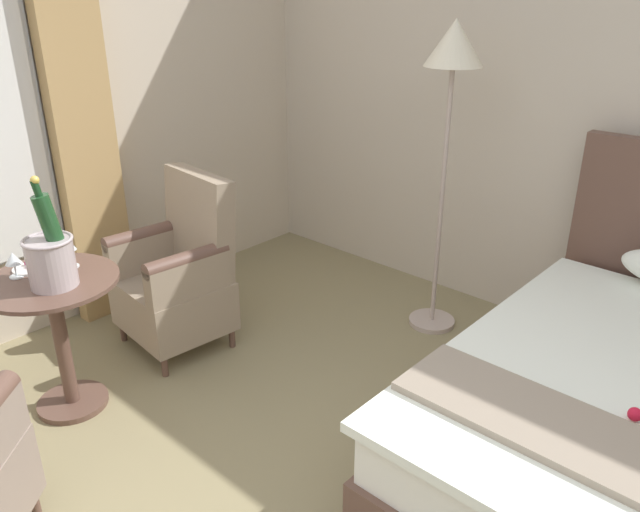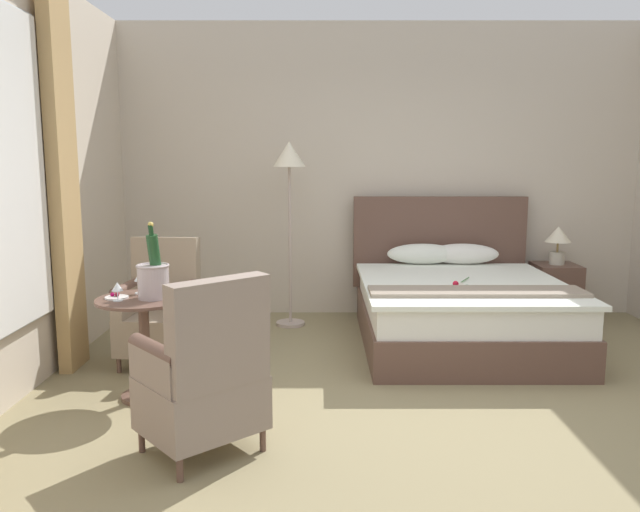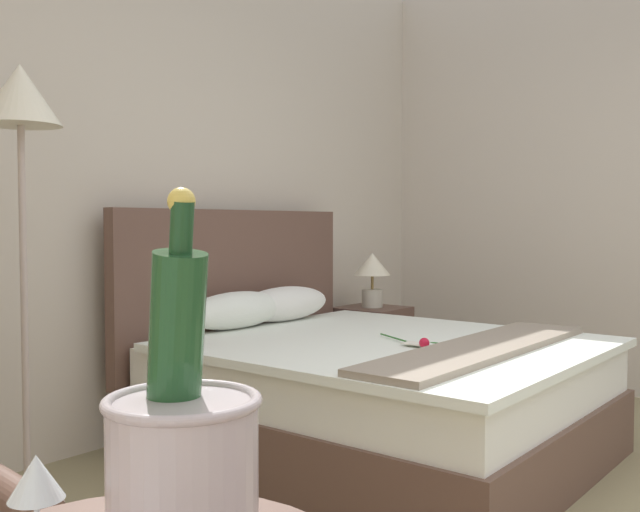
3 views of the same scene
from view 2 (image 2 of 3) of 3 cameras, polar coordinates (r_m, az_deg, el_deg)
ground_plane at (r=4.14m, az=8.59°, el=-14.17°), size 6.88×6.88×0.00m
wall_headboard_side at (r=6.54m, az=5.21°, el=7.70°), size 5.40×0.12×2.97m
bed at (r=5.65m, az=12.28°, el=-4.47°), size 1.75×2.05×1.24m
nightstand at (r=6.69m, az=20.45°, el=-3.13°), size 0.44×0.43×0.58m
bedside_lamp at (r=6.61m, az=20.70°, el=1.45°), size 0.25×0.25×0.38m
floor_lamp_brass at (r=5.96m, az=-3.06°, el=7.52°), size 0.31×0.31×1.78m
side_table_round at (r=4.38m, az=-15.98°, el=-6.94°), size 0.62×0.62×0.70m
champagne_bucket at (r=4.27m, az=-15.22°, el=-1.80°), size 0.22×0.22×0.51m
wine_glass_near_bucket at (r=4.44m, az=-16.39°, el=-1.96°), size 0.08×0.08×0.15m
wine_glass_near_edge at (r=4.26m, az=-18.27°, el=-2.78°), size 0.07×0.07×0.12m
snack_plate at (r=4.36m, az=-18.34°, el=-3.58°), size 0.15×0.15×0.04m
armchair_by_window at (r=5.11m, az=-14.60°, el=-4.90°), size 0.62×0.60×1.00m
armchair_facing_bed at (r=3.49m, az=-10.69°, el=-10.97°), size 0.79×0.78×1.01m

